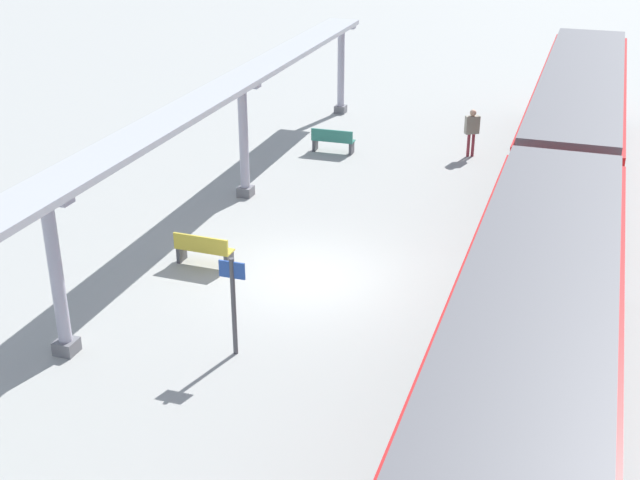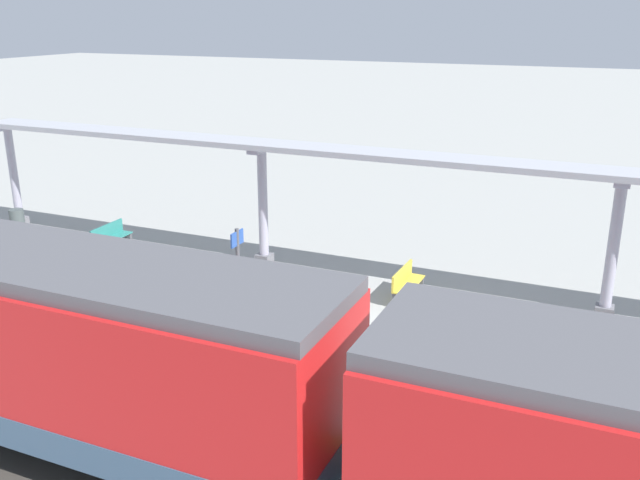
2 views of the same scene
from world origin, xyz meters
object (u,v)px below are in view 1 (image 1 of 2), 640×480
at_px(train_far_carriage, 523,393).
at_px(passenger_waiting_near_edge, 472,127).
at_px(canopy_pillar_third, 57,276).
at_px(bench_far_end, 203,250).
at_px(canopy_pillar_nearest, 341,69).
at_px(platform_info_sign, 233,297).
at_px(canopy_pillar_second, 244,140).
at_px(bench_mid_platform, 333,140).
at_px(train_near_carriage, 576,124).

bearing_deg(train_far_carriage, passenger_waiting_near_edge, -78.43).
xyz_separation_m(canopy_pillar_third, bench_far_end, (-0.91, -4.70, -1.35)).
bearing_deg(canopy_pillar_third, canopy_pillar_nearest, -90.00).
relative_size(bench_far_end, platform_info_sign, 0.69).
distance_m(canopy_pillar_second, bench_mid_platform, 5.20).
distance_m(train_far_carriage, canopy_pillar_third, 9.45).
distance_m(canopy_pillar_nearest, canopy_pillar_second, 9.88).
height_order(train_near_carriage, passenger_waiting_near_edge, train_near_carriage).
bearing_deg(bench_mid_platform, canopy_pillar_second, 75.51).
bearing_deg(bench_mid_platform, canopy_pillar_nearest, -75.91).
bearing_deg(passenger_waiting_near_edge, train_far_carriage, 101.57).
bearing_deg(train_far_carriage, bench_far_end, -35.19).
height_order(canopy_pillar_third, bench_far_end, canopy_pillar_third).
bearing_deg(passenger_waiting_near_edge, canopy_pillar_nearest, -33.34).
bearing_deg(platform_info_sign, train_far_carriage, 158.58).
bearing_deg(train_far_carriage, bench_mid_platform, -62.66).
distance_m(train_near_carriage, canopy_pillar_nearest, 10.68).
height_order(bench_far_end, passenger_waiting_near_edge, passenger_waiting_near_edge).
height_order(canopy_pillar_nearest, passenger_waiting_near_edge, canopy_pillar_nearest).
bearing_deg(bench_mid_platform, train_near_carriage, 179.11).
relative_size(platform_info_sign, passenger_waiting_near_edge, 1.31).
bearing_deg(bench_far_end, canopy_pillar_second, -79.35).
relative_size(train_far_carriage, canopy_pillar_nearest, 4.23).
relative_size(train_far_carriage, bench_far_end, 9.92).
relative_size(bench_mid_platform, platform_info_sign, 0.69).
height_order(train_near_carriage, train_far_carriage, same).
bearing_deg(canopy_pillar_nearest, canopy_pillar_third, 90.00).
distance_m(canopy_pillar_third, platform_info_sign, 3.57).
height_order(canopy_pillar_nearest, bench_mid_platform, canopy_pillar_nearest).
relative_size(canopy_pillar_second, bench_mid_platform, 2.34).
bearing_deg(bench_far_end, passenger_waiting_near_edge, -114.85).
bearing_deg(canopy_pillar_third, bench_far_end, -100.97).
xyz_separation_m(train_near_carriage, train_far_carriage, (0.00, 15.55, 0.00)).
relative_size(bench_mid_platform, bench_far_end, 1.00).
bearing_deg(canopy_pillar_second, platform_info_sign, 111.72).
relative_size(canopy_pillar_second, platform_info_sign, 1.61).
relative_size(canopy_pillar_nearest, bench_mid_platform, 2.34).
xyz_separation_m(train_far_carriage, passenger_waiting_near_edge, (3.44, -16.79, -0.79)).
distance_m(canopy_pillar_third, bench_mid_platform, 14.54).
bearing_deg(canopy_pillar_second, train_far_carriage, 130.90).
bearing_deg(canopy_pillar_second, passenger_waiting_near_edge, -134.74).
height_order(bench_mid_platform, platform_info_sign, platform_info_sign).
height_order(train_near_carriage, canopy_pillar_second, canopy_pillar_second).
bearing_deg(bench_far_end, canopy_pillar_third, 79.03).
bearing_deg(train_far_carriage, canopy_pillar_nearest, -65.65).
bearing_deg(platform_info_sign, canopy_pillar_second, -68.28).
xyz_separation_m(canopy_pillar_third, bench_mid_platform, (-1.26, -14.42, -1.35)).
height_order(bench_far_end, platform_info_sign, platform_info_sign).
height_order(train_far_carriage, canopy_pillar_third, canopy_pillar_third).
relative_size(train_far_carriage, bench_mid_platform, 9.93).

